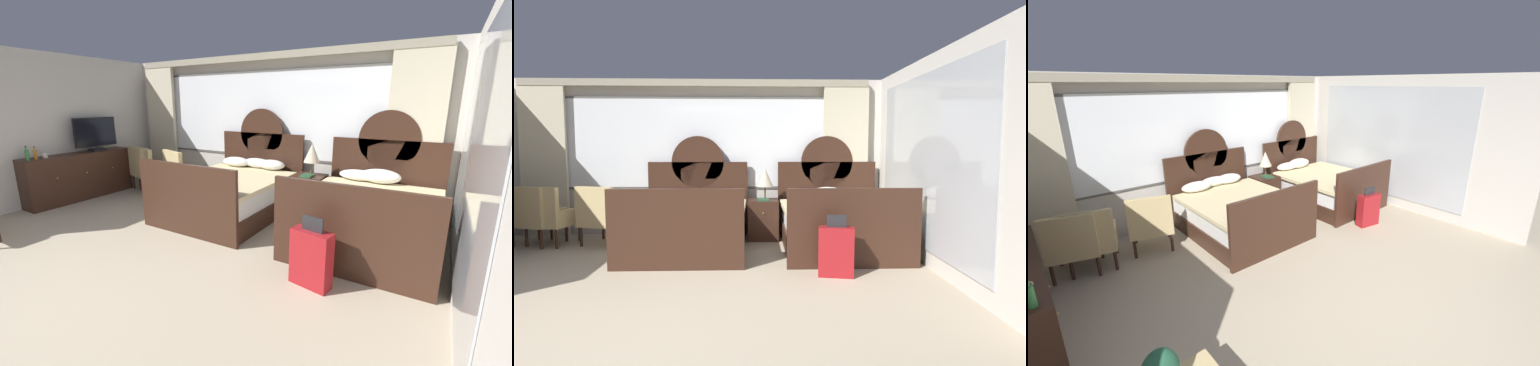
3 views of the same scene
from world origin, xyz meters
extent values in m
plane|color=tan|center=(0.00, 0.00, 0.00)|extent=(24.00, 24.00, 0.00)
cube|color=beige|center=(0.00, 4.18, 1.35)|extent=(6.45, 0.07, 2.70)
cube|color=#5B5954|center=(0.00, 4.13, 1.60)|extent=(4.80, 0.02, 1.60)
cube|color=white|center=(0.00, 4.13, 1.60)|extent=(4.72, 0.02, 1.52)
cube|color=beige|center=(-2.59, 4.04, 1.30)|extent=(0.77, 0.08, 2.60)
cube|color=beige|center=(2.59, 4.04, 1.30)|extent=(0.77, 0.08, 2.60)
cube|color=#9C957E|center=(0.00, 4.04, 2.62)|extent=(5.93, 0.10, 0.12)
cube|color=beige|center=(-3.26, 1.77, 1.35)|extent=(0.07, 4.74, 2.70)
cube|color=beige|center=(3.26, 1.77, 1.35)|extent=(0.07, 4.74, 2.70)
cube|color=#B2B7BC|center=(3.22, 2.07, 1.35)|extent=(0.01, 3.32, 2.27)
cube|color=#382116|center=(0.03, 2.96, 0.15)|extent=(1.62, 2.04, 0.30)
cube|color=white|center=(0.03, 2.96, 0.44)|extent=(1.56, 1.94, 0.29)
cube|color=beige|center=(0.03, 2.88, 0.62)|extent=(1.66, 1.84, 0.06)
cube|color=#382116|center=(0.03, 4.01, 0.64)|extent=(1.70, 0.06, 1.27)
cylinder|color=#382116|center=(0.03, 4.01, 1.27)|extent=(0.89, 0.06, 0.89)
cube|color=#382116|center=(0.03, 1.91, 0.51)|extent=(1.70, 0.06, 1.03)
ellipsoid|color=white|center=(-0.36, 3.73, 0.74)|extent=(0.57, 0.31, 0.18)
ellipsoid|color=white|center=(0.05, 3.81, 0.74)|extent=(0.58, 0.26, 0.17)
ellipsoid|color=white|center=(0.36, 3.79, 0.74)|extent=(0.52, 0.34, 0.18)
cube|color=#382116|center=(2.26, 2.96, 0.15)|extent=(1.62, 2.04, 0.30)
cube|color=white|center=(2.26, 2.96, 0.44)|extent=(1.56, 1.94, 0.29)
cube|color=beige|center=(2.26, 2.88, 0.62)|extent=(1.66, 1.84, 0.06)
cube|color=#382116|center=(2.26, 4.01, 0.64)|extent=(1.70, 0.06, 1.27)
cylinder|color=#382116|center=(2.26, 4.01, 1.27)|extent=(0.89, 0.06, 0.89)
cube|color=#382116|center=(2.26, 1.91, 0.51)|extent=(1.70, 0.06, 1.03)
ellipsoid|color=white|center=(1.91, 3.76, 0.73)|extent=(0.59, 0.29, 0.16)
ellipsoid|color=white|center=(2.23, 3.73, 0.75)|extent=(0.59, 0.32, 0.21)
cube|color=#382116|center=(1.14, 3.65, 0.33)|extent=(0.50, 0.50, 0.66)
sphere|color=tan|center=(1.14, 3.39, 0.48)|extent=(0.02, 0.02, 0.02)
cylinder|color=brown|center=(1.18, 3.64, 0.67)|extent=(0.14, 0.14, 0.02)
cylinder|color=brown|center=(1.18, 3.64, 0.78)|extent=(0.03, 0.03, 0.20)
cone|color=beige|center=(1.18, 3.64, 1.03)|extent=(0.27, 0.27, 0.31)
cube|color=#285133|center=(1.15, 3.55, 0.67)|extent=(0.18, 0.26, 0.03)
cube|color=#382116|center=(-3.01, 2.24, 0.44)|extent=(0.42, 1.99, 0.89)
sphere|color=tan|center=(-2.79, 2.79, 0.53)|extent=(0.03, 0.03, 0.03)
sphere|color=tan|center=(-2.79, 2.24, 0.53)|extent=(0.03, 0.03, 0.03)
sphere|color=tan|center=(-2.79, 1.69, 0.53)|extent=(0.03, 0.03, 0.03)
cube|color=black|center=(-2.99, 2.64, 0.91)|extent=(0.20, 0.28, 0.04)
cylinder|color=black|center=(-2.99, 2.64, 0.95)|extent=(0.04, 0.04, 0.05)
cube|color=black|center=(-2.99, 2.64, 1.26)|extent=(0.04, 0.87, 0.57)
cube|color=black|center=(-2.97, 2.64, 1.26)|extent=(0.01, 0.83, 0.53)
cylinder|color=#337A3D|center=(-2.92, 1.35, 0.98)|extent=(0.06, 0.06, 0.18)
cylinder|color=#337A3D|center=(-2.92, 1.35, 1.10)|extent=(0.03, 0.03, 0.07)
cylinder|color=black|center=(-2.92, 1.35, 1.13)|extent=(0.03, 0.03, 0.01)
cylinder|color=#B7701E|center=(-2.94, 1.48, 0.97)|extent=(0.06, 0.06, 0.16)
cylinder|color=#B7701E|center=(-2.94, 1.48, 1.08)|extent=(0.02, 0.02, 0.06)
cylinder|color=black|center=(-2.94, 1.48, 1.10)|extent=(0.03, 0.03, 0.01)
cylinder|color=white|center=(-2.96, 1.64, 0.93)|extent=(0.08, 0.08, 0.08)
torus|color=white|center=(-2.91, 1.64, 0.94)|extent=(0.05, 0.01, 0.05)
cube|color=tan|center=(-1.35, 3.39, 0.36)|extent=(0.79, 0.79, 0.10)
cube|color=tan|center=(-1.43, 3.13, 0.67)|extent=(0.63, 0.26, 0.53)
cube|color=tan|center=(-1.07, 3.31, 0.49)|extent=(0.22, 0.56, 0.16)
cube|color=tan|center=(-1.62, 3.47, 0.49)|extent=(0.22, 0.56, 0.16)
cylinder|color=#382116|center=(-1.01, 3.57, 0.15)|extent=(0.04, 0.04, 0.31)
cylinder|color=#382116|center=(-1.52, 3.72, 0.15)|extent=(0.04, 0.04, 0.31)
cylinder|color=#382116|center=(-1.17, 3.06, 0.15)|extent=(0.04, 0.04, 0.31)
cylinder|color=#382116|center=(-1.68, 3.22, 0.15)|extent=(0.04, 0.04, 0.31)
cube|color=tan|center=(-2.17, 3.39, 0.36)|extent=(0.77, 0.77, 0.10)
cube|color=tan|center=(-2.24, 3.12, 0.67)|extent=(0.63, 0.24, 0.53)
cube|color=tan|center=(-1.90, 3.32, 0.49)|extent=(0.20, 0.56, 0.16)
cube|color=tan|center=(-2.45, 3.46, 0.49)|extent=(0.20, 0.56, 0.16)
cylinder|color=#382116|center=(-1.85, 3.58, 0.15)|extent=(0.04, 0.04, 0.31)
cylinder|color=#382116|center=(-2.36, 3.71, 0.15)|extent=(0.04, 0.04, 0.31)
cylinder|color=#382116|center=(-1.99, 3.07, 0.15)|extent=(0.04, 0.04, 0.31)
cylinder|color=#382116|center=(-2.50, 3.20, 0.15)|extent=(0.04, 0.04, 0.31)
cube|color=tan|center=(-2.38, 3.39, 0.36)|extent=(0.78, 0.78, 0.10)
cube|color=tan|center=(-2.46, 3.13, 0.67)|extent=(0.63, 0.25, 0.53)
cube|color=tan|center=(-2.11, 3.31, 0.49)|extent=(0.22, 0.56, 0.16)
cube|color=tan|center=(-2.66, 3.47, 0.49)|extent=(0.22, 0.56, 0.16)
cylinder|color=#382116|center=(-2.06, 3.57, 0.15)|extent=(0.04, 0.04, 0.31)
cylinder|color=#382116|center=(-2.57, 3.72, 0.15)|extent=(0.04, 0.04, 0.31)
cylinder|color=#382116|center=(-2.20, 3.06, 0.15)|extent=(0.04, 0.04, 0.31)
cylinder|color=#382116|center=(-2.71, 3.21, 0.15)|extent=(0.04, 0.04, 0.31)
cube|color=maroon|center=(1.98, 1.60, 0.30)|extent=(0.44, 0.25, 0.59)
cube|color=#232326|center=(1.98, 1.60, 0.67)|extent=(0.23, 0.06, 0.15)
cylinder|color=black|center=(1.81, 1.63, 0.03)|extent=(0.05, 0.03, 0.05)
cylinder|color=black|center=(2.14, 1.57, 0.03)|extent=(0.05, 0.03, 0.05)
camera|label=1|loc=(2.97, -1.17, 1.82)|focal=22.15mm
camera|label=2|loc=(1.02, -3.29, 1.56)|focal=29.57mm
camera|label=3|loc=(-2.84, -1.50, 2.55)|focal=22.45mm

